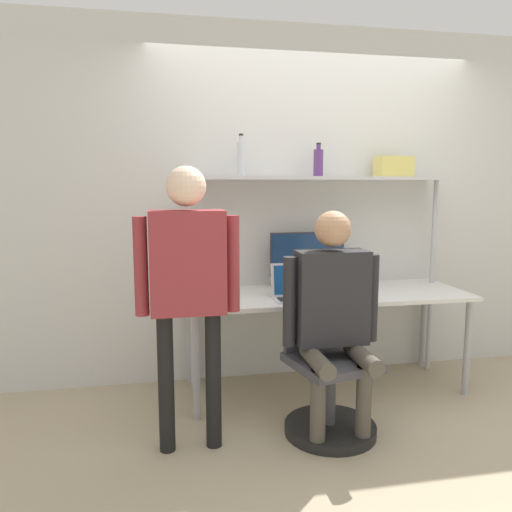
{
  "coord_description": "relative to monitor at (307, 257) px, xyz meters",
  "views": [
    {
      "loc": [
        -1.19,
        -3.01,
        1.51
      ],
      "look_at": [
        -0.61,
        -0.08,
        1.08
      ],
      "focal_mm": 35.0,
      "sensor_mm": 36.0,
      "label": 1
    }
  ],
  "objects": [
    {
      "name": "person_standing",
      "position": [
        -0.96,
        -0.88,
        0.06
      ],
      "size": [
        0.58,
        0.22,
        1.61
      ],
      "color": "black",
      "rests_on": "ground_plane"
    },
    {
      "name": "monitor",
      "position": [
        0.0,
        0.0,
        0.0
      ],
      "size": [
        0.58,
        0.2,
        0.42
      ],
      "color": "#333338",
      "rests_on": "desk"
    },
    {
      "name": "ground_plane",
      "position": [
        0.08,
        -0.6,
        -0.97
      ],
      "size": [
        12.0,
        12.0,
        0.0
      ],
      "primitive_type": "plane",
      "color": "tan"
    },
    {
      "name": "bottle_purple",
      "position": [
        0.07,
        -0.02,
        0.71
      ],
      "size": [
        0.07,
        0.07,
        0.24
      ],
      "color": "#593372",
      "rests_on": "shelf_unit"
    },
    {
      "name": "wall_back",
      "position": [
        0.08,
        0.18,
        0.38
      ],
      "size": [
        8.0,
        0.06,
        2.7
      ],
      "color": "silver",
      "rests_on": "ground_plane"
    },
    {
      "name": "cell_phone",
      "position": [
        0.1,
        -0.38,
        -0.23
      ],
      "size": [
        0.07,
        0.15,
        0.01
      ],
      "color": "black",
      "rests_on": "desk"
    },
    {
      "name": "desk",
      "position": [
        0.08,
        -0.21,
        -0.3
      ],
      "size": [
        2.06,
        0.73,
        0.73
      ],
      "color": "silver",
      "rests_on": "ground_plane"
    },
    {
      "name": "office_chair",
      "position": [
        -0.12,
        -0.83,
        -0.68
      ],
      "size": [
        0.56,
        0.56,
        0.93
      ],
      "color": "black",
      "rests_on": "ground_plane"
    },
    {
      "name": "person_seated",
      "position": [
        -0.11,
        -0.88,
        -0.16
      ],
      "size": [
        0.59,
        0.47,
        1.36
      ],
      "color": "#4C473D",
      "rests_on": "ground_plane"
    },
    {
      "name": "bottle_clear",
      "position": [
        -0.51,
        -0.02,
        0.73
      ],
      "size": [
        0.06,
        0.06,
        0.3
      ],
      "color": "silver",
      "rests_on": "shelf_unit"
    },
    {
      "name": "storage_box",
      "position": [
        0.67,
        -0.02,
        0.68
      ],
      "size": [
        0.26,
        0.17,
        0.15
      ],
      "color": "#DBCC66",
      "rests_on": "shelf_unit"
    },
    {
      "name": "shelf_unit",
      "position": [
        0.08,
        -0.02,
        0.43
      ],
      "size": [
        1.95,
        0.32,
        1.57
      ],
      "color": "silver",
      "rests_on": "ground_plane"
    },
    {
      "name": "laptop",
      "position": [
        -0.18,
        -0.34,
        -0.17
      ],
      "size": [
        0.34,
        0.23,
        0.24
      ],
      "color": "silver",
      "rests_on": "desk"
    }
  ]
}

